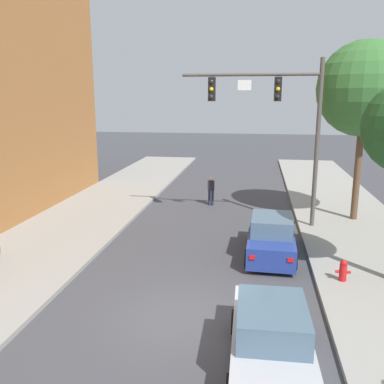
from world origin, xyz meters
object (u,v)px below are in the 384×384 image
pedestrian_crossing_road (211,189)px  street_tree_second (365,89)px  car_following_silver (271,340)px  car_lead_blue (271,238)px  traffic_signal_mast (279,112)px  fire_hydrant (343,270)px

pedestrian_crossing_road → street_tree_second: 9.31m
car_following_silver → street_tree_second: size_ratio=0.51×
car_following_silver → street_tree_second: street_tree_second is taller
car_lead_blue → pedestrian_crossing_road: pedestrian_crossing_road is taller
traffic_signal_mast → car_lead_blue: 5.95m
fire_hydrant → street_tree_second: (1.90, 7.48, 5.82)m
car_following_silver → pedestrian_crossing_road: pedestrian_crossing_road is taller
traffic_signal_mast → car_lead_blue: (-0.26, -3.76, -4.60)m
pedestrian_crossing_road → street_tree_second: (7.28, -2.09, 5.42)m
street_tree_second → car_lead_blue: bearing=-128.6°
car_lead_blue → street_tree_second: 8.69m
car_lead_blue → traffic_signal_mast: bearing=86.0°
pedestrian_crossing_road → fire_hydrant: bearing=-60.7°
pedestrian_crossing_road → street_tree_second: bearing=-16.1°
traffic_signal_mast → car_following_silver: size_ratio=1.75×
car_lead_blue → street_tree_second: bearing=51.4°
pedestrian_crossing_road → fire_hydrant: pedestrian_crossing_road is taller
car_lead_blue → car_following_silver: 7.02m
traffic_signal_mast → car_following_silver: 11.72m
car_lead_blue → car_following_silver: bearing=-91.7°
car_following_silver → pedestrian_crossing_road: (-2.93, 14.30, 0.19)m
traffic_signal_mast → car_lead_blue: traffic_signal_mast is taller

